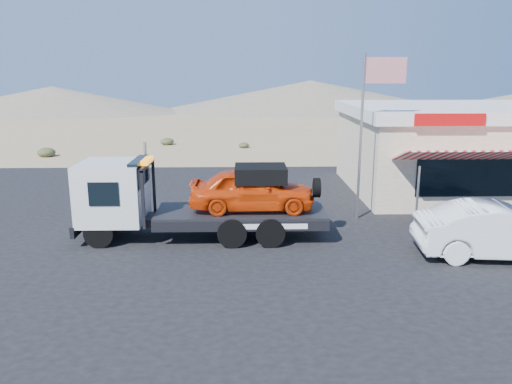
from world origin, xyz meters
TOP-DOWN VIEW (x-y plane):
  - ground at (0.00, 0.00)m, footprint 120.00×120.00m
  - asphalt_lot at (2.00, 3.00)m, footprint 32.00×24.00m
  - tow_truck at (-1.11, 2.48)m, footprint 7.93×2.35m
  - white_sedan at (8.00, 0.38)m, footprint 5.03×2.17m
  - jerky_store at (10.50, 8.97)m, footprint 10.40×9.97m
  - flagpole at (4.93, 4.50)m, footprint 1.55×0.10m
  - distant_hills at (-9.77, 55.14)m, footprint 126.00×48.00m

SIDE VIEW (x-z plane):
  - ground at x=0.00m, z-range 0.00..0.00m
  - asphalt_lot at x=2.00m, z-range 0.00..0.02m
  - white_sedan at x=8.00m, z-range 0.02..1.63m
  - tow_truck at x=-1.11m, z-range 0.10..2.75m
  - distant_hills at x=-9.77m, z-range -0.21..3.99m
  - jerky_store at x=10.50m, z-range 0.04..3.94m
  - flagpole at x=4.93m, z-range 0.76..6.76m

